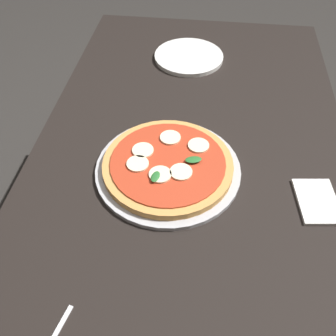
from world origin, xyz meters
name	(u,v)px	position (x,y,z in m)	size (l,w,h in m)	color
ground_plane	(183,278)	(0.00, 0.00, 0.00)	(6.00, 6.00, 0.00)	#2D2B28
dining_table	(189,175)	(0.00, 0.00, 0.63)	(1.47, 0.83, 0.72)	black
serving_tray	(168,169)	(0.08, -0.05, 0.73)	(0.36, 0.36, 0.01)	#B2B2B7
pizza	(168,164)	(0.08, -0.05, 0.75)	(0.32, 0.32, 0.03)	tan
plate_white	(189,57)	(-0.45, -0.04, 0.73)	(0.23, 0.23, 0.01)	white
napkin	(317,201)	(0.14, 0.30, 0.73)	(0.13, 0.09, 0.01)	white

